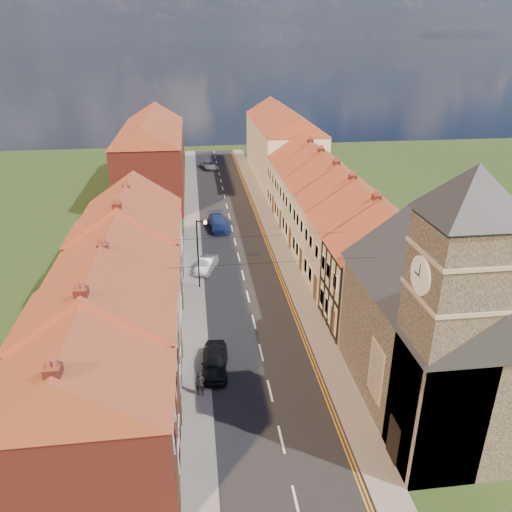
# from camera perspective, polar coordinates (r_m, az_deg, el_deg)

# --- Properties ---
(ground) EXTENTS (160.00, 160.00, 0.00)m
(ground) POSITION_cam_1_polar(r_m,az_deg,el_deg) (26.89, 3.71, -23.15)
(ground) COLOR #2A3918
(ground) RESTS_ON ground
(road) EXTENTS (7.00, 90.00, 0.02)m
(road) POSITION_cam_1_polar(r_m,az_deg,el_deg) (51.95, -2.40, 1.64)
(road) COLOR black
(road) RESTS_ON ground
(pavement_left) EXTENTS (1.80, 90.00, 0.12)m
(pavement_left) POSITION_cam_1_polar(r_m,az_deg,el_deg) (51.78, -7.26, 1.45)
(pavement_left) COLOR gray
(pavement_left) RESTS_ON ground
(pavement_right) EXTENTS (1.80, 90.00, 0.12)m
(pavement_right) POSITION_cam_1_polar(r_m,az_deg,el_deg) (52.44, 2.39, 1.92)
(pavement_right) COLOR gray
(pavement_right) RESTS_ON ground
(church) EXTENTS (11.25, 14.25, 15.20)m
(church) POSITION_cam_1_polar(r_m,az_deg,el_deg) (28.59, 21.64, -6.80)
(church) COLOR black
(church) RESTS_ON ground
(cottage_r_tudor) EXTENTS (8.30, 5.20, 9.00)m
(cottage_r_tudor) POSITION_cam_1_polar(r_m,az_deg,el_deg) (36.63, 14.54, -1.43)
(cottage_r_tudor) COLOR #C0B2A1
(cottage_r_tudor) RESTS_ON ground
(cottage_r_white_near) EXTENTS (8.30, 6.00, 9.00)m
(cottage_r_white_near) POSITION_cam_1_polar(r_m,az_deg,el_deg) (41.26, 11.96, 1.75)
(cottage_r_white_near) COLOR #B6A090
(cottage_r_white_near) RESTS_ON ground
(cottage_r_cream_mid) EXTENTS (8.30, 5.20, 9.00)m
(cottage_r_cream_mid) POSITION_cam_1_polar(r_m,az_deg,el_deg) (46.05, 9.87, 4.28)
(cottage_r_cream_mid) COLOR #C0B2A1
(cottage_r_cream_mid) RESTS_ON ground
(cottage_r_pink) EXTENTS (8.30, 6.00, 9.00)m
(cottage_r_pink) POSITION_cam_1_polar(r_m,az_deg,el_deg) (50.96, 8.16, 6.31)
(cottage_r_pink) COLOR #C0B2A1
(cottage_r_pink) RESTS_ON ground
(cottage_r_white_far) EXTENTS (8.30, 5.20, 9.00)m
(cottage_r_white_far) POSITION_cam_1_polar(r_m,az_deg,el_deg) (55.96, 6.74, 7.99)
(cottage_r_white_far) COLOR silver
(cottage_r_white_far) RESTS_ON ground
(cottage_r_cream_far) EXTENTS (8.30, 6.00, 9.00)m
(cottage_r_cream_far) POSITION_cam_1_polar(r_m,az_deg,el_deg) (61.04, 5.55, 9.37)
(cottage_r_cream_far) COLOR #C0B2A1
(cottage_r_cream_far) RESTS_ON ground
(cottage_l_brick_near) EXTENTS (8.30, 5.70, 8.80)m
(cottage_l_brick_near) POSITION_cam_1_polar(r_m,az_deg,el_deg) (23.98, -19.37, -17.33)
(cottage_l_brick_near) COLOR maroon
(cottage_l_brick_near) RESTS_ON ground
(cottage_l_cream) EXTENTS (8.30, 6.30, 9.10)m
(cottage_l_cream) POSITION_cam_1_polar(r_m,az_deg,el_deg) (28.45, -17.25, -9.47)
(cottage_l_cream) COLOR maroon
(cottage_l_cream) RESTS_ON ground
(cottage_l_white) EXTENTS (8.30, 6.90, 8.80)m
(cottage_l_white) POSITION_cam_1_polar(r_m,az_deg,el_deg) (33.99, -15.61, -3.80)
(cottage_l_white) COLOR #C0B2A1
(cottage_l_white) RESTS_ON ground
(cottage_l_brick_mid) EXTENTS (8.30, 5.70, 9.10)m
(cottage_l_brick_mid) POSITION_cam_1_polar(r_m,az_deg,el_deg) (39.40, -14.55, 0.50)
(cottage_l_brick_mid) COLOR maroon
(cottage_l_brick_mid) RESTS_ON ground
(cottage_l_pink) EXTENTS (8.30, 6.30, 8.80)m
(cottage_l_pink) POSITION_cam_1_polar(r_m,az_deg,el_deg) (44.81, -13.74, 3.24)
(cottage_l_pink) COLOR silver
(cottage_l_pink) RESTS_ON ground
(block_right_far) EXTENTS (8.30, 24.20, 10.50)m
(block_right_far) POSITION_cam_1_polar(r_m,az_deg,el_deg) (75.49, 3.04, 12.89)
(block_right_far) COLOR #C0B2A1
(block_right_far) RESTS_ON ground
(block_left_far) EXTENTS (8.30, 24.20, 10.50)m
(block_left_far) POSITION_cam_1_polar(r_m,az_deg,el_deg) (69.64, -11.77, 11.49)
(block_left_far) COLOR maroon
(block_left_far) RESTS_ON ground
(lamppost) EXTENTS (0.88, 0.15, 6.00)m
(lamppost) POSITION_cam_1_polar(r_m,az_deg,el_deg) (41.21, -6.55, 0.70)
(lamppost) COLOR black
(lamppost) RESTS_ON pavement_left
(car_near) EXTENTS (1.99, 4.24, 1.40)m
(car_near) POSITION_cam_1_polar(r_m,az_deg,el_deg) (32.48, -4.76, -11.90)
(car_near) COLOR black
(car_near) RESTS_ON ground
(car_mid) EXTENTS (2.43, 3.91, 1.22)m
(car_mid) POSITION_cam_1_polar(r_m,az_deg,el_deg) (45.50, -5.70, -0.99)
(car_mid) COLOR #A1A3A9
(car_mid) RESTS_ON ground
(car_far) EXTENTS (2.54, 5.11, 1.43)m
(car_far) POSITION_cam_1_polar(r_m,az_deg,el_deg) (55.33, -4.33, 3.80)
(car_far) COLOR navy
(car_far) RESTS_ON ground
(car_distant) EXTENTS (2.85, 4.55, 1.17)m
(car_distant) POSITION_cam_1_polar(r_m,az_deg,el_deg) (81.84, -5.45, 10.30)
(car_distant) COLOR #96999D
(car_distant) RESTS_ON ground
(pedestrian_left) EXTENTS (0.62, 0.46, 1.57)m
(pedestrian_left) POSITION_cam_1_polar(r_m,az_deg,el_deg) (30.44, -6.40, -14.31)
(pedestrian_left) COLOR black
(pedestrian_left) RESTS_ON pavement_left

